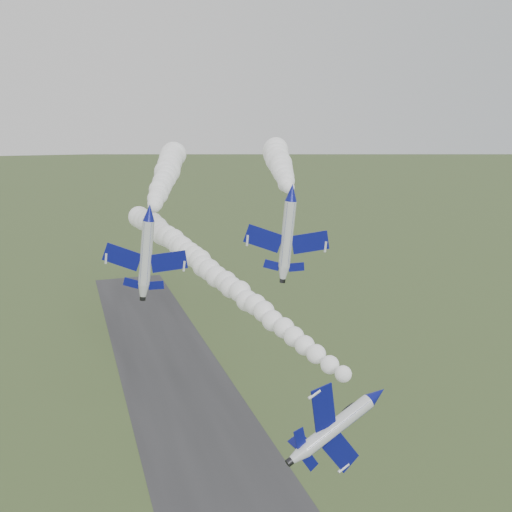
{
  "coord_description": "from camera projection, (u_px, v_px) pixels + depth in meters",
  "views": [
    {
      "loc": [
        -21.71,
        -52.83,
        58.15
      ],
      "look_at": [
        1.63,
        15.13,
        41.0
      ],
      "focal_mm": 40.0,
      "sensor_mm": 36.0,
      "label": 1
    }
  ],
  "objects": [
    {
      "name": "jet_pair_right",
      "position": [
        292.0,
        192.0,
        78.66
      ],
      "size": [
        12.0,
        13.97,
        3.56
      ],
      "rotation": [
        0.0,
        0.09,
        -0.3
      ],
      "color": "silver"
    },
    {
      "name": "smoke_trail_jet_pair_left",
      "position": [
        167.0,
        172.0,
        107.9
      ],
      "size": [
        23.28,
        68.06,
        5.73
      ],
      "primitive_type": null,
      "rotation": [
        0.0,
        0.0,
        -0.26
      ],
      "color": "white"
    },
    {
      "name": "smoke_trail_jet_lead",
      "position": [
        208.0,
        269.0,
        90.66
      ],
      "size": [
        17.88,
        76.52,
        4.57
      ],
      "primitive_type": null,
      "rotation": [
        0.0,
        0.0,
        0.17
      ],
      "color": "white"
    },
    {
      "name": "runway",
      "position": [
        218.0,
        472.0,
        96.55
      ],
      "size": [
        24.0,
        260.0,
        0.04
      ],
      "primitive_type": "cube",
      "color": "#2C2C2E",
      "rests_on": "ground"
    },
    {
      "name": "smoke_trail_jet_pair_right",
      "position": [
        280.0,
        164.0,
        107.6
      ],
      "size": [
        21.3,
        52.42,
        5.61
      ],
      "primitive_type": null,
      "rotation": [
        0.0,
        0.0,
        -0.3
      ],
      "color": "white"
    },
    {
      "name": "jet_pair_left",
      "position": [
        149.0,
        212.0,
        72.19
      ],
      "size": [
        10.81,
        12.7,
        3.24
      ],
      "rotation": [
        0.0,
        0.12,
        -0.26
      ],
      "color": "silver"
    },
    {
      "name": "jet_lead",
      "position": [
        377.0,
        395.0,
        55.7
      ],
      "size": [
        4.42,
        12.21,
        9.32
      ],
      "rotation": [
        0.0,
        1.17,
        0.17
      ],
      "color": "silver"
    }
  ]
}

